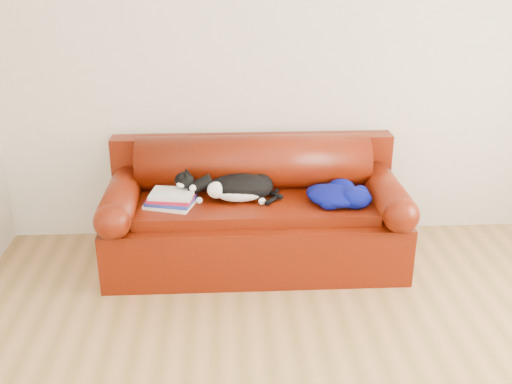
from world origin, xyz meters
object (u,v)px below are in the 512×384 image
sofa_base (255,231)px  book_stack (171,199)px  cat (240,188)px  blanket (337,194)px

sofa_base → book_stack: 0.67m
sofa_base → book_stack: (-0.58, -0.10, 0.31)m
cat → blanket: (0.67, -0.08, -0.03)m
sofa_base → cat: cat is taller
blanket → cat: bearing=173.3°
cat → blanket: bearing=-14.9°
book_stack → blanket: size_ratio=0.79×
cat → sofa_base: bearing=9.6°
book_stack → blanket: blanket is taller
sofa_base → cat: bearing=-162.1°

